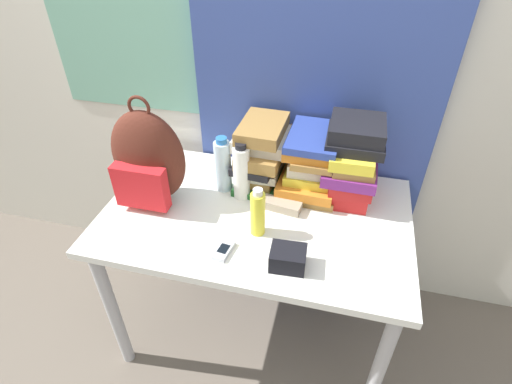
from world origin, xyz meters
The scene contains 13 objects.
wall_back centered at (0.00, 0.80, 1.25)m, with size 6.00×0.06×2.50m.
curtain_blue centered at (0.14, 0.75, 1.25)m, with size 0.99×0.04×2.50m.
desk centered at (0.00, 0.36, 0.63)m, with size 1.16×0.72×0.73m.
backpack centered at (-0.41, 0.35, 0.91)m, with size 0.29×0.19×0.43m.
book_stack_left centered at (-0.03, 0.57, 0.87)m, with size 0.22×0.27×0.27m.
book_stack_center centered at (0.18, 0.57, 0.85)m, with size 0.23×0.30×0.25m.
book_stack_right centered at (0.33, 0.57, 0.89)m, with size 0.21×0.29×0.32m.
water_bottle centered at (-0.17, 0.48, 0.84)m, with size 0.07×0.07×0.24m.
sports_bottle centered at (-0.08, 0.45, 0.84)m, with size 0.06×0.06×0.24m.
sunscreen_bottle centered at (0.03, 0.26, 0.82)m, with size 0.05×0.05×0.19m.
cell_phone centered at (-0.06, 0.13, 0.74)m, with size 0.06×0.10×0.02m.
sunglasses_case centered at (0.09, 0.40, 0.75)m, with size 0.16×0.08×0.04m.
camera_pouch centered at (0.16, 0.13, 0.76)m, with size 0.12×0.10×0.07m.
Camera 1 is at (0.28, -0.77, 1.72)m, focal length 28.00 mm.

